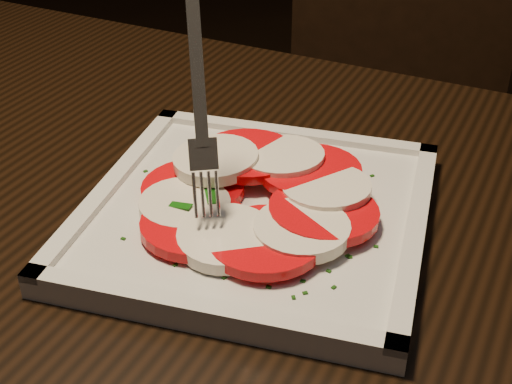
{
  "coord_description": "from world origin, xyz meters",
  "views": [
    {
      "loc": [
        0.22,
        -0.42,
        1.09
      ],
      "look_at": [
        0.03,
        0.01,
        0.78
      ],
      "focal_mm": 50.0,
      "sensor_mm": 36.0,
      "label": 1
    }
  ],
  "objects_px": {
    "table": "(234,359)",
    "chair": "(400,88)",
    "plate": "(256,215)",
    "fork": "(197,81)"
  },
  "relations": [
    {
      "from": "table",
      "to": "plate",
      "type": "bearing_deg",
      "value": 95.95
    },
    {
      "from": "plate",
      "to": "fork",
      "type": "xyz_separation_m",
      "value": [
        -0.04,
        -0.02,
        0.12
      ]
    },
    {
      "from": "table",
      "to": "chair",
      "type": "relative_size",
      "value": 1.32
    },
    {
      "from": "chair",
      "to": "fork",
      "type": "height_order",
      "value": "fork"
    },
    {
      "from": "table",
      "to": "chair",
      "type": "xyz_separation_m",
      "value": [
        -0.06,
        0.83,
        -0.12
      ]
    },
    {
      "from": "table",
      "to": "fork",
      "type": "distance_m",
      "value": 0.23
    },
    {
      "from": "table",
      "to": "fork",
      "type": "relative_size",
      "value": 7.1
    },
    {
      "from": "table",
      "to": "plate",
      "type": "distance_m",
      "value": 0.12
    },
    {
      "from": "chair",
      "to": "plate",
      "type": "xyz_separation_m",
      "value": [
        0.06,
        -0.78,
        0.22
      ]
    },
    {
      "from": "chair",
      "to": "plate",
      "type": "bearing_deg",
      "value": -101.93
    }
  ]
}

